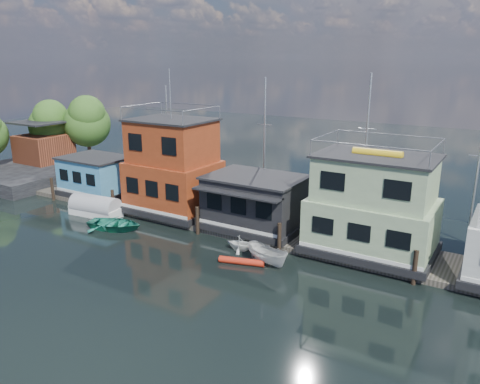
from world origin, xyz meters
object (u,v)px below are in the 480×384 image
Objects in this scene: houseboat_blue at (96,176)px; dinghy_teal at (115,224)px; dinghy_white at (241,243)px; motorboat at (267,255)px; red_kayak at (241,261)px; houseboat_dark at (255,202)px; houseboat_green at (373,207)px; houseboat_red at (173,168)px; tarp_runabout at (96,207)px.

houseboat_blue is 9.64m from dinghy_teal.
dinghy_white reaches higher than dinghy_teal.
houseboat_blue is at bearing 93.86° from motorboat.
houseboat_blue reaches higher than red_kayak.
houseboat_blue is 3.04× the size of dinghy_white.
houseboat_green is (9.00, 0.02, 1.13)m from houseboat_dark.
houseboat_red reaches higher than dinghy_white.
houseboat_dark reaches higher than tarp_runabout.
dinghy_white reaches higher than red_kayak.
houseboat_green is at bearing -73.25° from dinghy_white.
houseboat_red reaches higher than houseboat_green.
houseboat_green is 9.49m from red_kayak.
houseboat_dark is at bearing 54.08° from motorboat.
motorboat is at bearing 14.09° from red_kayak.
motorboat is at bearing -22.77° from houseboat_red.
houseboat_red is 2.69× the size of dinghy_teal.
tarp_runabout reaches higher than motorboat.
houseboat_red is (9.50, 0.00, 1.90)m from houseboat_blue.
houseboat_red reaches higher than motorboat.
dinghy_white is 2.93m from motorboat.
houseboat_red is 3.90× the size of red_kayak.
red_kayak is (1.25, -1.94, -0.33)m from dinghy_white.
houseboat_blue is 9.69m from houseboat_red.
dinghy_teal is at bearing -107.47° from houseboat_red.
dinghy_white is (8.99, -3.82, -3.55)m from houseboat_red.
houseboat_blue is 18.96m from dinghy_white.
dinghy_white is at bearing 106.87° from red_kayak.
motorboat is at bearing -120.70° from dinghy_white.
houseboat_red is 10.40m from dinghy_white.
houseboat_blue is at bearing 130.43° from tarp_runabout.
houseboat_blue is at bearing 69.54° from dinghy_white.
houseboat_red is 1.60× the size of houseboat_dark.
motorboat is (2.72, -1.09, 0.11)m from dinghy_white.
houseboat_red reaches higher than red_kayak.
houseboat_green is 19.70m from dinghy_teal.
houseboat_blue is 2.10× the size of red_kayak.
dinghy_teal is 10.81m from dinghy_white.
tarp_runabout is (-22.66, -3.74, -2.85)m from houseboat_green.
dinghy_white is 0.69× the size of red_kayak.
houseboat_green is at bearing -30.15° from motorboat.
houseboat_dark is 11.26m from dinghy_teal.
tarp_runabout is (-3.96, 1.65, 0.24)m from dinghy_teal.
red_kayak is at bearing -139.52° from houseboat_green.
motorboat is at bearing -13.05° from houseboat_blue.
motorboat is at bearing -52.83° from houseboat_dark.
houseboat_green is at bearing 24.60° from red_kayak.
dinghy_white is (0.99, -3.80, -1.86)m from houseboat_dark.
dinghy_teal is at bearing -27.95° from tarp_runabout.
dinghy_teal is (7.80, -5.39, -1.75)m from houseboat_blue.
dinghy_teal is at bearing 162.33° from red_kayak.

